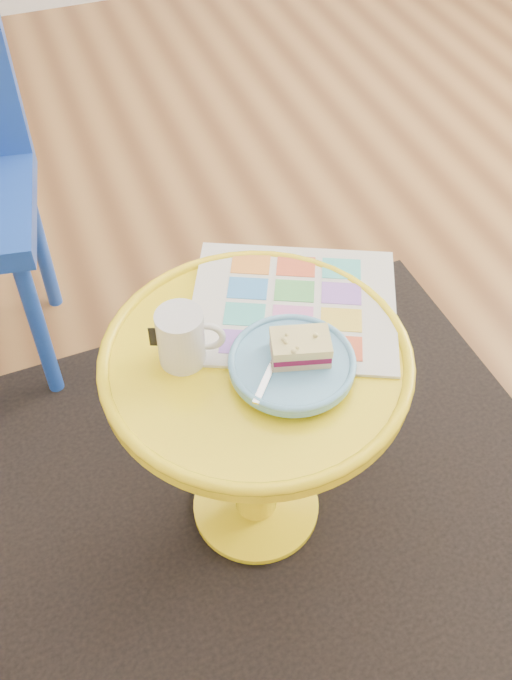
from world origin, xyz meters
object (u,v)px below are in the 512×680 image
object	(u,v)px
side_table	(256,408)
mug	(182,336)
newspaper	(293,305)
plate	(292,364)

from	to	relation	value
side_table	mug	size ratio (longest dim) A/B	4.82
newspaper	plate	world-z (taller)	plate
side_table	plate	size ratio (longest dim) A/B	2.55
side_table	newspaper	bearing A→B (deg)	40.45
side_table	plate	xyz separation A→B (m)	(0.04, -0.05, 0.15)
mug	newspaper	bearing A→B (deg)	35.74
plate	newspaper	bearing A→B (deg)	66.58
side_table	mug	distance (m)	0.22
mug	side_table	bearing A→B (deg)	4.04
side_table	newspaper	size ratio (longest dim) A/B	1.45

